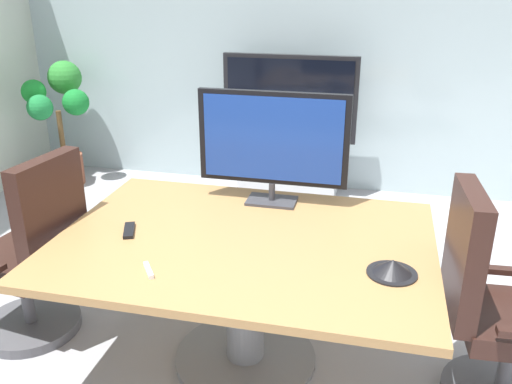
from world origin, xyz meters
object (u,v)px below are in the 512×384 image
at_px(conference_table, 245,269).
at_px(wall_display_unit, 289,150).
at_px(office_chair_left, 34,264).
at_px(conference_phone, 392,268).
at_px(potted_plant, 61,116).
at_px(tv_monitor, 273,142).
at_px(remote_control, 129,230).
at_px(office_chair_right, 493,320).

relative_size(conference_table, wall_display_unit, 1.41).
bearing_deg(office_chair_left, conference_phone, 93.39).
bearing_deg(conference_table, wall_display_unit, 94.74).
relative_size(conference_table, potted_plant, 1.56).
height_order(tv_monitor, potted_plant, tv_monitor).
distance_m(conference_table, potted_plant, 3.30).
bearing_deg(wall_display_unit, potted_plant, -175.90).
distance_m(tv_monitor, wall_display_unit, 2.03).
xyz_separation_m(conference_table, remote_control, (-0.59, -0.06, 0.18)).
height_order(conference_table, tv_monitor, tv_monitor).
distance_m(office_chair_right, remote_control, 1.80).
bearing_deg(office_chair_right, tv_monitor, 62.65).
bearing_deg(conference_table, remote_control, -173.70).
relative_size(office_chair_left, conference_phone, 4.95).
xyz_separation_m(office_chair_right, wall_display_unit, (-1.39, 2.42, -0.01)).
xyz_separation_m(conference_table, tv_monitor, (0.04, 0.49, 0.53)).
bearing_deg(office_chair_right, potted_plant, 54.53).
relative_size(conference_table, office_chair_right, 1.69).
bearing_deg(potted_plant, conference_phone, -37.72).
xyz_separation_m(conference_table, office_chair_left, (-1.19, -0.04, -0.10)).
bearing_deg(wall_display_unit, office_chair_right, -60.04).
bearing_deg(wall_display_unit, conference_phone, -70.59).
bearing_deg(potted_plant, wall_display_unit, 4.10).
distance_m(tv_monitor, potted_plant, 3.04).
bearing_deg(tv_monitor, wall_display_unit, 97.07).
relative_size(wall_display_unit, conference_phone, 5.95).
distance_m(wall_display_unit, conference_phone, 2.76).
bearing_deg(tv_monitor, conference_table, -94.38).
bearing_deg(remote_control, potted_plant, 106.38).
bearing_deg(potted_plant, tv_monitor, -35.38).
height_order(tv_monitor, conference_phone, tv_monitor).
bearing_deg(potted_plant, office_chair_right, -31.99).
relative_size(wall_display_unit, remote_control, 7.71).
xyz_separation_m(tv_monitor, potted_plant, (-2.46, 1.75, -0.41)).
distance_m(office_chair_left, tv_monitor, 1.49).
bearing_deg(office_chair_left, office_chair_right, 98.17).
xyz_separation_m(wall_display_unit, conference_phone, (0.91, -2.58, 0.32)).
xyz_separation_m(office_chair_left, potted_plant, (-1.23, 2.28, 0.22)).
xyz_separation_m(office_chair_right, potted_plant, (-3.61, 2.26, 0.22)).
xyz_separation_m(conference_table, office_chair_right, (1.19, -0.02, -0.10)).
bearing_deg(tv_monitor, conference_phone, -45.11).
bearing_deg(office_chair_right, wall_display_unit, 26.48).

